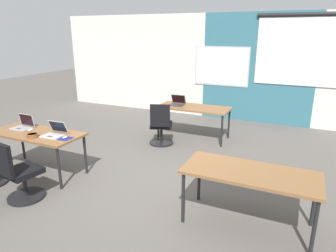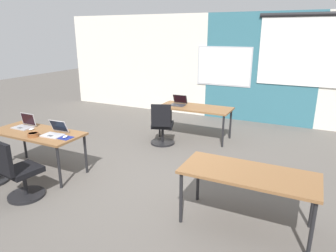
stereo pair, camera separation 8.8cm
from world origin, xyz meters
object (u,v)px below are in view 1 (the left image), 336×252
desk_near_left (36,136)px  chair_far_left (161,128)px  mouse_near_left_end (30,130)px  mouse_near_left_inner (65,137)px  laptop_near_left_end (23,125)px  laptop_near_left_inner (54,133)px  chair_near_left_inner (19,176)px  desk_near_right (250,176)px  desk_far_center (194,109)px  snack_bowl (32,135)px  laptop_far_left (177,103)px

desk_near_left → chair_far_left: bearing=58.2°
mouse_near_left_end → mouse_near_left_inner: mouse_near_left_inner is taller
laptop_near_left_end → chair_far_left: bearing=50.5°
laptop_near_left_inner → mouse_near_left_inner: (0.26, -0.04, -0.03)m
chair_near_left_inner → chair_far_left: 2.98m
desk_near_left → desk_near_right: bearing=0.0°
desk_near_left → laptop_near_left_inner: 0.41m
mouse_near_left_inner → chair_far_left: (0.64, 2.11, -0.36)m
desk_near_right → laptop_near_left_inner: size_ratio=4.60×
laptop_near_left_end → mouse_near_left_end: laptop_near_left_end is taller
desk_far_center → mouse_near_left_end: (-1.91, -2.77, 0.08)m
desk_near_right → chair_far_left: chair_far_left is taller
snack_bowl → chair_near_left_inner: bearing=-61.7°
desk_far_center → chair_near_left_inner: chair_near_left_inner is taller
mouse_near_left_end → chair_near_left_inner: (0.62, -0.81, -0.36)m
mouse_near_left_end → laptop_near_left_inner: size_ratio=0.29×
desk_far_center → chair_near_left_inner: 3.82m
mouse_near_left_inner → snack_bowl: size_ratio=0.59×
mouse_near_left_inner → chair_near_left_inner: (-0.19, -0.76, -0.36)m
laptop_near_left_end → mouse_near_left_inner: 1.04m
laptop_near_left_inner → mouse_near_left_inner: size_ratio=3.30×
desk_near_left → snack_bowl: (0.14, -0.20, 0.10)m
desk_near_left → laptop_far_left: (1.34, 2.81, 0.11)m
chair_far_left → laptop_near_left_inner: bearing=46.8°
laptop_far_left → snack_bowl: 3.23m
laptop_near_left_inner → chair_far_left: bearing=63.4°
mouse_near_left_inner → snack_bowl: snack_bowl is taller
desk_near_right → chair_near_left_inner: (-3.04, -0.79, -0.28)m
desk_far_center → laptop_near_left_end: 3.46m
desk_near_right → chair_far_left: (-2.21, 2.08, -0.28)m
mouse_near_left_inner → laptop_far_left: bearing=76.4°
mouse_near_left_end → laptop_far_left: 3.16m
laptop_near_left_end → laptop_near_left_inner: laptop_near_left_end is taller
laptop_near_left_inner → laptop_far_left: 2.95m
desk_near_right → laptop_near_left_end: bearing=178.7°
mouse_near_left_inner → chair_near_left_inner: chair_near_left_inner is taller
chair_far_left → laptop_near_left_end: bearing=30.1°
chair_near_left_inner → snack_bowl: 0.77m
desk_far_center → snack_bowl: snack_bowl is taller
laptop_far_left → laptop_near_left_end: bearing=-125.2°
mouse_near_left_end → desk_near_left: bearing=-9.5°
chair_near_left_inner → desk_far_center: bearing=-101.0°
chair_near_left_inner → desk_near_right: bearing=-156.7°
laptop_near_left_end → mouse_near_left_end: 0.24m
chair_far_left → desk_far_center: bearing=-142.5°
laptop_far_left → snack_bowl: laptop_far_left is taller
mouse_near_left_end → laptop_near_left_end: bearing=165.6°
desk_near_right → laptop_near_left_inner: (-3.10, 0.01, 0.11)m
laptop_near_left_inner → mouse_near_left_inner: laptop_near_left_inner is taller
laptop_near_left_inner → chair_near_left_inner: size_ratio=0.38×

